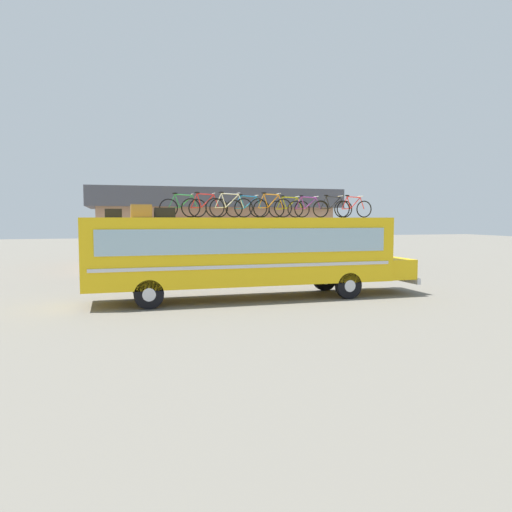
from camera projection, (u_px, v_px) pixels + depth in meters
ground_plane at (242, 299)px, 18.64m from camera, size 120.00×120.00×0.00m
bus at (247, 251)px, 18.56m from camera, size 12.83×2.53×3.10m
luggage_bag_1 at (113, 213)px, 17.27m from camera, size 0.58×0.50×0.31m
luggage_bag_2 at (141, 211)px, 17.22m from camera, size 0.72×0.54×0.46m
luggage_bag_3 at (165, 213)px, 17.50m from camera, size 0.72×0.47×0.35m
rooftop_bicycle_1 at (183, 207)px, 17.97m from camera, size 1.76×0.44×0.92m
rooftop_bicycle_2 at (205, 207)px, 18.14m from camera, size 1.77×0.44×0.95m
rooftop_bicycle_3 at (229, 207)px, 18.19m from camera, size 1.82×0.44×0.96m
rooftop_bicycle_4 at (248, 208)px, 18.59m from camera, size 1.76×0.44×0.89m
rooftop_bicycle_5 at (271, 207)px, 18.69m from camera, size 1.73×0.44×0.97m
rooftop_bicycle_6 at (289, 208)px, 19.26m from camera, size 1.73×0.44×0.88m
rooftop_bicycle_7 at (308, 208)px, 19.37m from camera, size 1.74×0.44×0.89m
rooftop_bicycle_8 at (333, 208)px, 19.35m from camera, size 1.71×0.44×0.90m
rooftop_bicycle_9 at (353, 208)px, 19.50m from camera, size 1.65×0.44×0.90m
roadside_building at (207, 227)px, 32.45m from camera, size 14.98×9.99×4.82m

